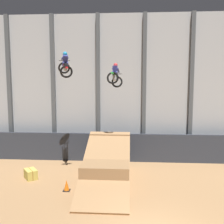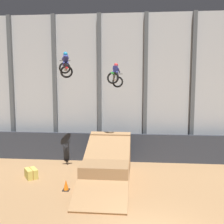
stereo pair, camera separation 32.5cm
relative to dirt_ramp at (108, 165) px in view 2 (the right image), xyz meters
The scene contains 7 objects.
arena_back_wall 6.74m from the dirt_ramp, 62.54° to the left, with size 32.00×0.40×10.63m.
lower_barrier 4.15m from the dirt_ramp, 55.90° to the left, with size 31.36×0.20×2.03m.
dirt_ramp is the anchor object (origin of this frame).
rider_bike_left_air 6.42m from the dirt_ramp, 165.85° to the left, with size 1.23×1.87×1.59m.
rider_bike_right_air 5.43m from the dirt_ramp, 75.69° to the left, with size 0.95×1.78×1.56m.
traffic_cone_near_ramp 2.82m from the dirt_ramp, 137.07° to the right, with size 0.36×0.36×0.58m.
hay_bale_trackside 4.62m from the dirt_ramp, behind, with size 1.02×1.08×0.57m.
Camera 2 is at (-0.72, -9.07, 5.79)m, focal length 42.00 mm.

